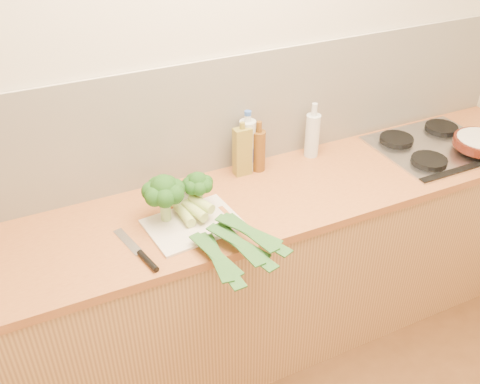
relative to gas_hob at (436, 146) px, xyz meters
name	(u,v)px	position (x,y,z in m)	size (l,w,h in m)	color
room_shell	(228,115)	(-1.02, 0.29, 0.26)	(3.50, 3.50, 3.50)	beige
counter	(254,273)	(-1.02, 0.00, -0.46)	(3.20, 0.62, 0.90)	tan
gas_hob	(436,146)	(0.00, 0.00, 0.00)	(0.58, 0.50, 0.04)	silver
chopping_board	(193,224)	(-1.34, -0.07, -0.01)	(0.37, 0.27, 0.01)	silver
broccoli_left	(164,191)	(-1.43, 0.00, 0.13)	(0.17, 0.18, 0.21)	#90B066
broccoli_right	(198,184)	(-1.28, 0.02, 0.11)	(0.13, 0.13, 0.17)	#90B066
leek_front	(190,222)	(-1.36, -0.09, 0.02)	(0.11, 0.71, 0.04)	white
leek_mid	(207,220)	(-1.30, -0.13, 0.04)	(0.21, 0.63, 0.04)	white
leek_back	(216,212)	(-1.26, -0.12, 0.06)	(0.26, 0.59, 0.04)	white
chefs_knife	(143,256)	(-1.59, -0.18, -0.01)	(0.10, 0.32, 0.02)	silver
oil_tin	(242,151)	(-0.99, 0.20, 0.11)	(0.08, 0.05, 0.26)	olive
glass_bottle	(312,135)	(-0.61, 0.22, 0.10)	(0.07, 0.07, 0.28)	silver
amber_bottle	(259,150)	(-0.90, 0.21, 0.09)	(0.06, 0.06, 0.25)	brown
water_bottle	(248,147)	(-0.95, 0.23, 0.10)	(0.08, 0.08, 0.28)	silver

